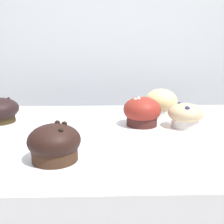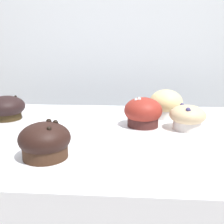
{
  "view_description": "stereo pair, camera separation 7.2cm",
  "coord_description": "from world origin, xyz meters",
  "px_view_note": "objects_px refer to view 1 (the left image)",
  "views": [
    {
      "loc": [
        -0.03,
        -0.67,
        1.11
      ],
      "look_at": [
        -0.01,
        0.03,
        0.94
      ],
      "focal_mm": 42.0,
      "sensor_mm": 36.0,
      "label": 1
    },
    {
      "loc": [
        0.04,
        -0.67,
        1.11
      ],
      "look_at": [
        -0.01,
        0.03,
        0.94
      ],
      "focal_mm": 42.0,
      "sensor_mm": 36.0,
      "label": 2
    }
  ],
  "objects_px": {
    "muffin_front_center": "(142,112)",
    "muffin_front_left": "(54,144)",
    "muffin_front_right": "(161,104)",
    "muffin_back_right": "(185,115)"
  },
  "relations": [
    {
      "from": "muffin_front_center",
      "to": "muffin_front_left",
      "type": "height_order",
      "value": "muffin_front_center"
    },
    {
      "from": "muffin_front_left",
      "to": "muffin_front_right",
      "type": "distance_m",
      "value": 0.44
    },
    {
      "from": "muffin_front_center",
      "to": "muffin_back_right",
      "type": "height_order",
      "value": "muffin_front_center"
    },
    {
      "from": "muffin_back_right",
      "to": "muffin_front_left",
      "type": "bearing_deg",
      "value": -146.43
    },
    {
      "from": "muffin_front_left",
      "to": "muffin_front_right",
      "type": "xyz_separation_m",
      "value": [
        0.28,
        0.34,
        0.01
      ]
    },
    {
      "from": "muffin_front_center",
      "to": "muffin_front_right",
      "type": "distance_m",
      "value": 0.13
    },
    {
      "from": "muffin_front_center",
      "to": "muffin_back_right",
      "type": "relative_size",
      "value": 1.1
    },
    {
      "from": "muffin_front_left",
      "to": "muffin_front_right",
      "type": "relative_size",
      "value": 1.0
    },
    {
      "from": "muffin_front_center",
      "to": "muffin_front_left",
      "type": "relative_size",
      "value": 1.03
    },
    {
      "from": "muffin_front_center",
      "to": "muffin_front_left",
      "type": "distance_m",
      "value": 0.31
    }
  ]
}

